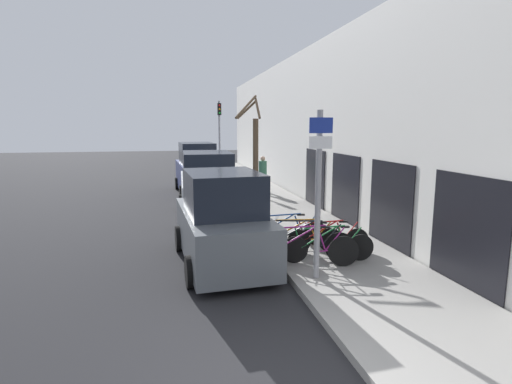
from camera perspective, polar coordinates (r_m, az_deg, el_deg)
The scene contains 16 objects.
ground_plane at distance 15.76m, azimuth -6.79°, elevation -2.71°, with size 80.00×80.00×0.00m, color black.
sidewalk_curb at distance 18.86m, azimuth 0.29°, elevation -0.41°, with size 3.20×32.00×0.15m.
building_facade at distance 18.95m, azimuth 5.60°, elevation 9.16°, with size 0.23×32.00×6.50m.
signpost at distance 8.18m, azimuth 8.89°, elevation 0.21°, with size 0.48×0.14×3.45m.
bicycle_0 at distance 9.10m, azimuth 7.19°, elevation -8.11°, with size 2.36×0.57×0.97m.
bicycle_1 at distance 9.51m, azimuth 10.23°, elevation -7.63°, with size 2.20×0.44×0.87m.
bicycle_2 at distance 9.60m, azimuth 6.87°, elevation -7.16°, with size 2.17×1.06×0.97m.
bicycle_3 at distance 10.19m, azimuth 10.26°, elevation -6.56°, with size 2.07×0.44×0.83m.
bicycle_4 at distance 10.20m, azimuth 6.23°, elevation -6.41°, with size 2.07×0.75×0.85m.
bicycle_5 at distance 10.61m, azimuth 4.25°, elevation -5.70°, with size 2.24×0.44×0.88m.
parked_car_0 at distance 9.53m, azimuth -4.82°, elevation -4.44°, with size 2.22×4.23×2.25m.
parked_car_1 at distance 14.50m, azimuth -6.96°, elevation 0.55°, with size 2.12×4.82×2.39m.
parked_car_2 at distance 19.89m, azimuth -8.45°, elevation 3.03°, with size 2.14×4.78×2.49m.
pedestrian_near at distance 19.00m, azimuth 0.97°, elevation 2.94°, with size 0.45×0.39×1.73m.
street_tree at distance 13.42m, azimuth -0.16°, elevation 4.47°, with size 0.95×1.26×4.14m.
traffic_light at distance 22.32m, azimuth -5.24°, elevation 8.70°, with size 0.20×0.30×4.50m.
Camera 1 is at (-1.37, -4.16, 3.28)m, focal length 28.00 mm.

